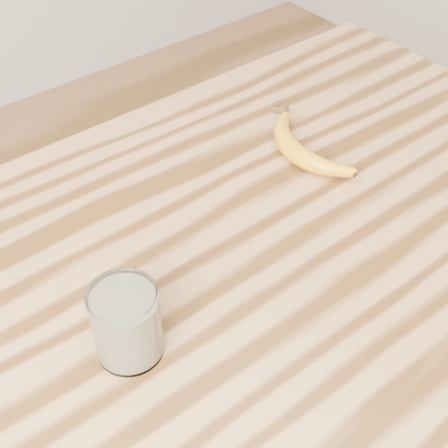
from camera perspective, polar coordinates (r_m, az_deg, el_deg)
table at (r=0.92m, az=2.90°, el=-8.74°), size 1.20×0.80×0.90m
smoothie_glass at (r=0.70m, az=-8.90°, el=-8.96°), size 0.08×0.08×0.10m
banana at (r=0.97m, az=6.36°, el=6.58°), size 0.13×0.27×0.03m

